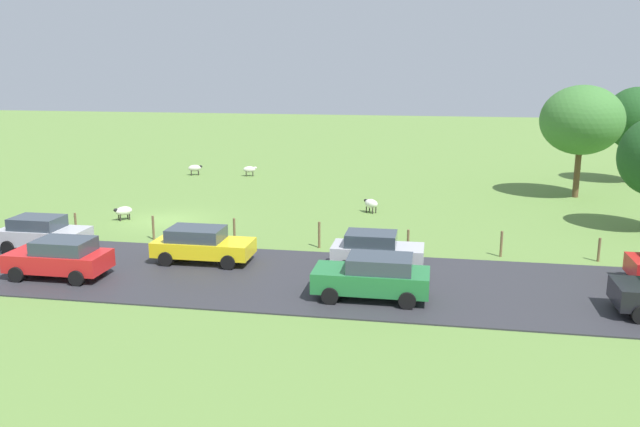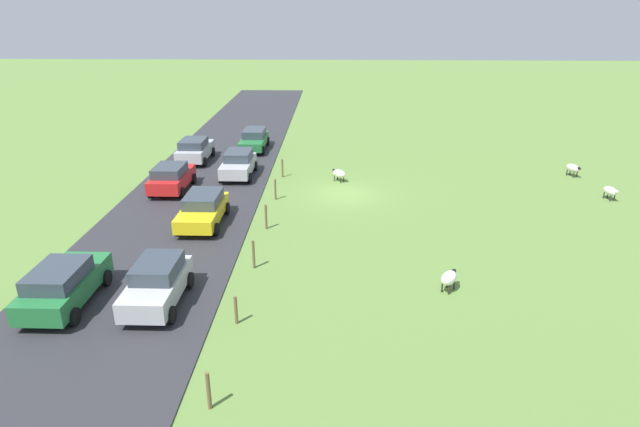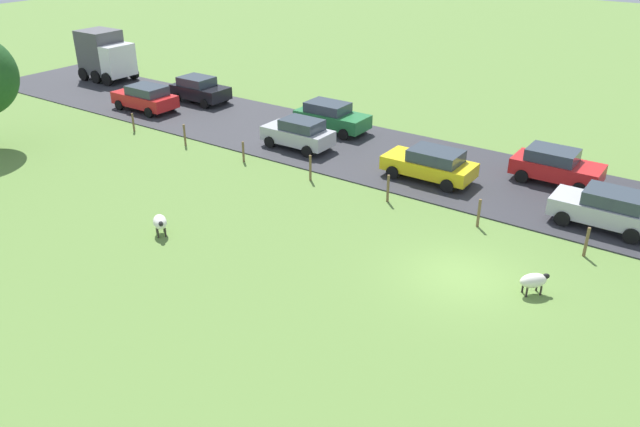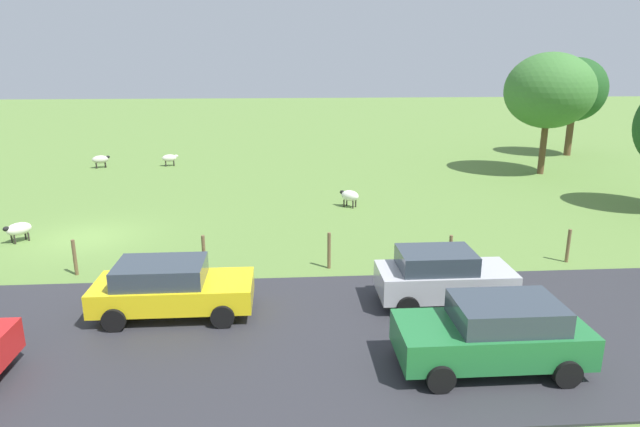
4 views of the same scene
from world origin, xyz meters
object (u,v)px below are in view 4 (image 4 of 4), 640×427
sheep_2 (18,229)px  tree_2 (549,91)px  sheep_0 (170,158)px  car_0 (171,287)px  sheep_1 (101,159)px  car_8 (442,276)px  sheep_3 (350,196)px  car_2 (494,333)px  tree_1 (575,90)px

sheep_2 → tree_2: size_ratio=0.14×
sheep_0 → car_0: 23.23m
sheep_1 → car_0: (22.47, 8.84, 0.30)m
sheep_0 → car_8: (22.68, 12.21, 0.38)m
sheep_2 → car_0: bearing=46.1°
sheep_3 → tree_2: 15.61m
car_0 → car_2: 8.72m
sheep_3 → car_0: 13.09m
car_2 → tree_1: bearing=149.6°
tree_1 → car_0: size_ratio=1.62×
sheep_0 → tree_2: (4.24, 23.93, 4.61)m
sheep_3 → sheep_0: bearing=-136.5°
sheep_1 → tree_2: bearing=82.2°
car_0 → tree_2: bearing=133.5°
sheep_2 → car_8: size_ratio=0.27×
car_0 → car_8: 7.84m
sheep_3 → sheep_1: bearing=-125.9°
sheep_2 → tree_1: (-18.02, 31.99, 4.29)m
sheep_2 → sheep_3: sheep_3 is taller
sheep_2 → tree_2: bearing=113.2°
tree_1 → car_0: tree_1 is taller
sheep_0 → sheep_3: size_ratio=1.07×
sheep_1 → car_2: size_ratio=0.27×
sheep_0 → tree_2: bearing=79.9°
sheep_3 → car_2: bearing=6.1°
sheep_1 → sheep_2: bearing=5.7°
sheep_0 → car_0: (22.81, 4.37, 0.33)m
sheep_0 → car_2: (26.16, 12.43, 0.38)m
tree_2 → car_0: tree_2 is taller
tree_1 → car_0: (25.05, -24.69, -3.94)m
car_2 → car_0: bearing=-112.6°
sheep_0 → sheep_1: sheep_1 is taller
sheep_1 → tree_2: 29.03m
car_2 → sheep_1: bearing=-146.8°
sheep_3 → car_0: (11.37, -6.49, 0.30)m
car_0 → sheep_2: bearing=-133.9°
car_8 → car_2: bearing=3.5°
sheep_0 → tree_1: bearing=94.4°
tree_1 → car_8: size_ratio=1.82×
sheep_1 → tree_1: (-2.58, 33.53, 4.25)m
sheep_1 → tree_2: size_ratio=0.16×
sheep_0 → car_2: bearing=25.4°
sheep_0 → tree_2: size_ratio=0.15×
car_2 → sheep_3: bearing=-173.9°
sheep_0 → sheep_2: size_ratio=1.07×
tree_1 → sheep_1: bearing=-85.6°
sheep_3 → car_2: 14.81m
sheep_0 → sheep_1: (0.34, -4.47, 0.03)m
tree_1 → car_0: 35.39m
sheep_1 → car_8: car_8 is taller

